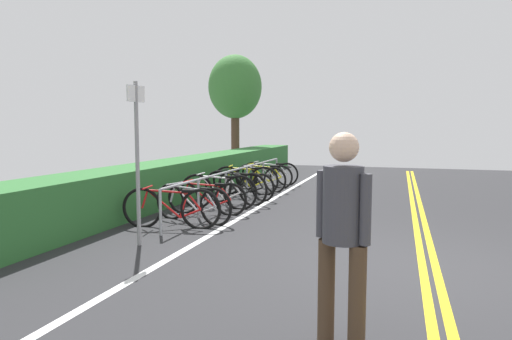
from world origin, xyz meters
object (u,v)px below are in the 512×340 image
at_px(bike_rack, 237,176).
at_px(sign_post_near, 137,149).
at_px(tree_mid, 235,88).
at_px(bicycle_3, 218,191).
at_px(bicycle_6, 246,180).
at_px(bicycle_7, 260,178).
at_px(pedestrian, 343,225).
at_px(bicycle_9, 270,173).
at_px(bicycle_0, 171,208).
at_px(bicycle_8, 264,176).
at_px(bicycle_4, 235,187).
at_px(bicycle_1, 193,204).
at_px(bicycle_5, 246,185).
at_px(bicycle_2, 207,198).

relative_size(bike_rack, sign_post_near, 3.03).
bearing_deg(bike_rack, tree_mid, 20.34).
relative_size(bicycle_3, bicycle_6, 1.02).
height_order(bicycle_7, pedestrian, pedestrian).
bearing_deg(bicycle_9, bicycle_3, -179.55).
relative_size(bicycle_0, tree_mid, 0.38).
bearing_deg(bicycle_8, sign_post_near, -179.66).
relative_size(bicycle_4, tree_mid, 0.36).
distance_m(bicycle_6, bicycle_8, 1.48).
relative_size(bicycle_1, pedestrian, 1.01).
height_order(bicycle_9, sign_post_near, sign_post_near).
height_order(bicycle_9, pedestrian, pedestrian).
xyz_separation_m(bicycle_9, pedestrian, (-9.80, -3.37, 0.67)).
bearing_deg(bicycle_8, tree_mid, 27.81).
bearing_deg(pedestrian, bicycle_5, 24.58).
bearing_deg(bicycle_0, bicycle_9, -0.26).
bearing_deg(sign_post_near, bicycle_2, 0.04).
relative_size(bicycle_1, bicycle_4, 1.03).
height_order(bicycle_0, pedestrian, pedestrian).
xyz_separation_m(bicycle_2, sign_post_near, (-2.55, -0.00, 1.13)).
xyz_separation_m(bicycle_0, bicycle_6, (4.11, 0.01, 0.02)).
xyz_separation_m(bicycle_0, sign_post_near, (-1.21, -0.10, 1.11)).
xyz_separation_m(bicycle_2, tree_mid, (9.78, 2.96, 3.05)).
bearing_deg(bicycle_5, bicycle_8, 4.03).
bearing_deg(tree_mid, bicycle_2, -163.17).
height_order(bicycle_5, bicycle_9, bicycle_9).
bearing_deg(pedestrian, bicycle_3, 31.01).
height_order(bicycle_9, tree_mid, tree_mid).
bearing_deg(pedestrian, bicycle_7, 21.17).
bearing_deg(bicycle_4, bicycle_1, 178.51).
height_order(pedestrian, sign_post_near, sign_post_near).
xyz_separation_m(bike_rack, bicycle_5, (0.35, -0.10, -0.26)).
xyz_separation_m(bike_rack, bicycle_0, (-3.11, 0.11, -0.24)).
height_order(bicycle_0, bicycle_8, bicycle_0).
distance_m(bicycle_0, pedestrian, 4.93).
distance_m(bicycle_3, bicycle_4, 0.72).
bearing_deg(bicycle_0, bicycle_6, 0.20).
xyz_separation_m(pedestrian, tree_mid, (14.63, 6.26, 2.37)).
relative_size(bicycle_6, bicycle_8, 1.00).
bearing_deg(pedestrian, tree_mid, 23.15).
bearing_deg(bicycle_2, sign_post_near, -179.96).
distance_m(bicycle_6, bicycle_7, 0.80).
height_order(bicycle_2, bicycle_3, bicycle_3).
height_order(bicycle_5, sign_post_near, sign_post_near).
height_order(bike_rack, bicycle_9, bike_rack).
relative_size(bicycle_0, bicycle_3, 1.01).
distance_m(bike_rack, sign_post_near, 4.40).
bearing_deg(bicycle_2, bicycle_3, 2.70).
height_order(bicycle_2, bicycle_4, bicycle_4).
relative_size(bicycle_2, bicycle_8, 0.98).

